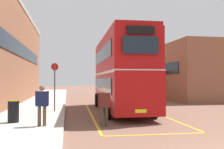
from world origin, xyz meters
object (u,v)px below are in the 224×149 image
Objects in this scene: pedestrian_waiting_near at (42,103)px; double_decker_bus at (120,72)px; pedestrian_boarding at (104,104)px; single_deck_bus at (134,83)px; litter_bin at (13,111)px; bus_stop_sign at (55,83)px.

double_decker_bus is at bearing 50.22° from pedestrian_waiting_near.
double_decker_bus is 5.93× the size of pedestrian_boarding.
single_deck_bus is 21.33m from litter_bin.
double_decker_bus is 7.31m from litter_bin.
pedestrian_waiting_near is 1.82m from litter_bin.
bus_stop_sign reaches higher than pedestrian_boarding.
single_deck_bus is at bearing 71.75° from double_decker_bus.
double_decker_bus is 10.31× the size of litter_bin.
single_deck_bus is 21.72m from pedestrian_waiting_near.
pedestrian_waiting_near reaches higher than litter_bin.
bus_stop_sign reaches higher than pedestrian_waiting_near.
single_deck_bus reaches higher than pedestrian_waiting_near.
pedestrian_boarding is 4.07m from litter_bin.
double_decker_bus is 1.07× the size of single_deck_bus.
pedestrian_boarding is at bearing -63.51° from bus_stop_sign.
bus_stop_sign is at bearing 66.33° from litter_bin.
double_decker_bus is 7.01m from pedestrian_waiting_near.
single_deck_bus is 5.56× the size of pedestrian_boarding.
pedestrian_boarding is 2.60m from pedestrian_waiting_near.
litter_bin is (-3.93, 0.97, -0.36)m from pedestrian_boarding.
pedestrian_waiting_near is 4.89m from bus_stop_sign.
bus_stop_sign is at bearing -173.72° from double_decker_bus.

